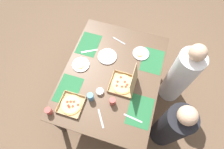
% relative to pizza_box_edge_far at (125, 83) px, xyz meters
% --- Properties ---
extents(ground_plane, '(6.00, 6.00, 0.00)m').
position_rel_pizza_box_edge_far_xyz_m(ground_plane, '(-0.09, -0.18, -0.80)').
color(ground_plane, brown).
extents(dining_table, '(1.49, 1.15, 0.75)m').
position_rel_pizza_box_edge_far_xyz_m(dining_table, '(-0.09, -0.18, -0.14)').
color(dining_table, '#3F3328').
rests_on(dining_table, ground_plane).
extents(placemat_near_left, '(0.36, 0.26, 0.00)m').
position_rel_pizza_box_edge_far_xyz_m(placemat_near_left, '(-0.42, -0.60, -0.05)').
color(placemat_near_left, '#236638').
rests_on(placemat_near_left, dining_table).
extents(placemat_near_right, '(0.36, 0.26, 0.00)m').
position_rel_pizza_box_edge_far_xyz_m(placemat_near_right, '(0.25, -0.60, -0.05)').
color(placemat_near_right, '#236638').
rests_on(placemat_near_right, dining_table).
extents(placemat_far_left, '(0.36, 0.26, 0.00)m').
position_rel_pizza_box_edge_far_xyz_m(placemat_far_left, '(-0.42, 0.24, -0.05)').
color(placemat_far_left, '#236638').
rests_on(placemat_far_left, dining_table).
extents(placemat_far_right, '(0.36, 0.26, 0.00)m').
position_rel_pizza_box_edge_far_xyz_m(placemat_far_right, '(0.25, 0.24, -0.05)').
color(placemat_far_right, '#236638').
rests_on(placemat_far_right, dining_table).
extents(pizza_box_edge_far, '(0.29, 0.29, 0.32)m').
position_rel_pizza_box_edge_far_xyz_m(pizza_box_edge_far, '(0.00, 0.00, 0.00)').
color(pizza_box_edge_far, tan).
rests_on(pizza_box_edge_far, dining_table).
extents(pizza_box_corner_left, '(0.26, 0.26, 0.04)m').
position_rel_pizza_box_edge_far_xyz_m(pizza_box_corner_left, '(0.40, -0.50, -0.04)').
color(pizza_box_corner_left, tan).
rests_on(pizza_box_corner_left, dining_table).
extents(plate_far_right, '(0.21, 0.21, 0.03)m').
position_rel_pizza_box_edge_far_xyz_m(plate_far_right, '(-0.10, -0.58, -0.04)').
color(plate_far_right, white).
rests_on(plate_far_right, dining_table).
extents(plate_near_right, '(0.24, 0.24, 0.02)m').
position_rel_pizza_box_edge_far_xyz_m(plate_near_right, '(-0.31, -0.31, -0.04)').
color(plate_near_right, white).
rests_on(plate_near_right, dining_table).
extents(plate_near_left, '(0.21, 0.21, 0.03)m').
position_rel_pizza_box_edge_far_xyz_m(plate_near_left, '(-0.48, 0.08, -0.04)').
color(plate_near_left, white).
rests_on(plate_near_left, dining_table).
extents(cup_clear_right, '(0.07, 0.07, 0.11)m').
position_rel_pizza_box_edge_far_xyz_m(cup_clear_right, '(0.27, -0.32, 0.00)').
color(cup_clear_right, teal).
rests_on(cup_clear_right, dining_table).
extents(cup_red, '(0.07, 0.07, 0.09)m').
position_rel_pizza_box_edge_far_xyz_m(cup_red, '(0.55, -0.69, -0.00)').
color(cup_red, '#BF4742').
rests_on(cup_red, dining_table).
extents(cup_clear_left, '(0.07, 0.07, 0.10)m').
position_rel_pizza_box_edge_far_xyz_m(cup_clear_left, '(0.25, -0.07, 0.00)').
color(cup_clear_left, '#BF4742').
rests_on(cup_clear_left, dining_table).
extents(condiment_bowl, '(0.09, 0.09, 0.04)m').
position_rel_pizza_box_edge_far_xyz_m(condiment_bowl, '(0.17, -0.24, -0.03)').
color(condiment_bowl, white).
rests_on(condiment_bowl, dining_table).
extents(knife_by_far_left, '(0.12, 0.19, 0.00)m').
position_rel_pizza_box_edge_far_xyz_m(knife_by_far_left, '(-0.33, -0.55, -0.05)').
color(knife_by_far_left, '#B7B7BC').
rests_on(knife_by_far_left, dining_table).
extents(fork_by_far_right, '(0.07, 0.19, 0.00)m').
position_rel_pizza_box_edge_far_xyz_m(fork_by_far_right, '(-0.59, -0.24, -0.05)').
color(fork_by_far_right, '#B7B7BC').
rests_on(fork_by_far_right, dining_table).
extents(knife_by_near_right, '(0.19, 0.13, 0.00)m').
position_rel_pizza_box_edge_far_xyz_m(knife_by_near_right, '(0.45, -0.14, -0.05)').
color(knife_by_near_right, '#B7B7BC').
rests_on(knife_by_near_right, dining_table).
extents(knife_by_near_left, '(0.04, 0.21, 0.00)m').
position_rel_pizza_box_edge_far_xyz_m(knife_by_near_left, '(0.35, 0.19, -0.05)').
color(knife_by_near_left, '#B7B7BC').
rests_on(knife_by_near_left, dining_table).
extents(diner_left_seat, '(0.32, 0.32, 1.20)m').
position_rel_pizza_box_edge_far_xyz_m(diner_left_seat, '(-0.42, 0.65, -0.25)').
color(diner_left_seat, white).
rests_on(diner_left_seat, ground_plane).
extents(diner_right_seat, '(0.32, 0.32, 1.12)m').
position_rel_pizza_box_edge_far_xyz_m(diner_right_seat, '(0.25, 0.65, -0.29)').
color(diner_right_seat, black).
rests_on(diner_right_seat, ground_plane).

